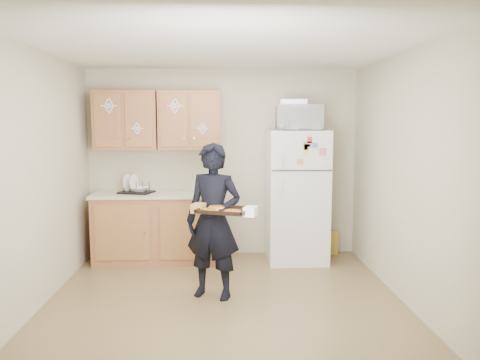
# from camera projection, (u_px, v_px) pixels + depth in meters

# --- Properties ---
(floor) EXTENTS (3.60, 3.60, 0.00)m
(floor) POSITION_uv_depth(u_px,v_px,m) (225.00, 302.00, 4.70)
(floor) COLOR brown
(floor) RESTS_ON ground
(ceiling) EXTENTS (3.60, 3.60, 0.00)m
(ceiling) POSITION_uv_depth(u_px,v_px,m) (224.00, 47.00, 4.40)
(ceiling) COLOR white
(ceiling) RESTS_ON wall_back
(wall_back) EXTENTS (3.60, 0.04, 2.50)m
(wall_back) POSITION_uv_depth(u_px,v_px,m) (223.00, 163.00, 6.33)
(wall_back) COLOR #BFB79B
(wall_back) RESTS_ON floor
(wall_front) EXTENTS (3.60, 0.04, 2.50)m
(wall_front) POSITION_uv_depth(u_px,v_px,m) (227.00, 216.00, 2.76)
(wall_front) COLOR #BFB79B
(wall_front) RESTS_ON floor
(wall_left) EXTENTS (0.04, 3.60, 2.50)m
(wall_left) POSITION_uv_depth(u_px,v_px,m) (36.00, 180.00, 4.47)
(wall_left) COLOR #BFB79B
(wall_left) RESTS_ON floor
(wall_right) EXTENTS (0.04, 3.60, 2.50)m
(wall_right) POSITION_uv_depth(u_px,v_px,m) (406.00, 178.00, 4.63)
(wall_right) COLOR #BFB79B
(wall_right) RESTS_ON floor
(refrigerator) EXTENTS (0.75, 0.70, 1.70)m
(refrigerator) POSITION_uv_depth(u_px,v_px,m) (297.00, 196.00, 6.06)
(refrigerator) COLOR white
(refrigerator) RESTS_ON floor
(base_cabinet) EXTENTS (1.60, 0.60, 0.86)m
(base_cabinet) POSITION_uv_depth(u_px,v_px,m) (158.00, 228.00, 6.08)
(base_cabinet) COLOR brown
(base_cabinet) RESTS_ON floor
(countertop) EXTENTS (1.64, 0.64, 0.04)m
(countertop) POSITION_uv_depth(u_px,v_px,m) (157.00, 194.00, 6.03)
(countertop) COLOR beige
(countertop) RESTS_ON base_cabinet
(upper_cab_left) EXTENTS (0.80, 0.33, 0.75)m
(upper_cab_left) POSITION_uv_depth(u_px,v_px,m) (126.00, 120.00, 6.03)
(upper_cab_left) COLOR brown
(upper_cab_left) RESTS_ON wall_back
(upper_cab_right) EXTENTS (0.80, 0.33, 0.75)m
(upper_cab_right) POSITION_uv_depth(u_px,v_px,m) (190.00, 120.00, 6.06)
(upper_cab_right) COLOR brown
(upper_cab_right) RESTS_ON wall_back
(cereal_box) EXTENTS (0.20, 0.07, 0.32)m
(cereal_box) POSITION_uv_depth(u_px,v_px,m) (330.00, 243.00, 6.40)
(cereal_box) COLOR #DDCE4E
(cereal_box) RESTS_ON floor
(person) EXTENTS (0.68, 0.56, 1.60)m
(person) POSITION_uv_depth(u_px,v_px,m) (213.00, 221.00, 4.77)
(person) COLOR black
(person) RESTS_ON floor
(baking_tray) EXTENTS (0.57, 0.49, 0.04)m
(baking_tray) POSITION_uv_depth(u_px,v_px,m) (224.00, 211.00, 4.48)
(baking_tray) COLOR black
(baking_tray) RESTS_ON person
(pizza_front_left) EXTENTS (0.16, 0.16, 0.02)m
(pizza_front_left) POSITION_uv_depth(u_px,v_px,m) (210.00, 210.00, 4.43)
(pizza_front_left) COLOR orange
(pizza_front_left) RESTS_ON baking_tray
(pizza_front_right) EXTENTS (0.16, 0.16, 0.02)m
(pizza_front_right) POSITION_uv_depth(u_px,v_px,m) (232.00, 211.00, 4.37)
(pizza_front_right) COLOR orange
(pizza_front_right) RESTS_ON baking_tray
(pizza_back_left) EXTENTS (0.16, 0.16, 0.02)m
(pizza_back_left) POSITION_uv_depth(u_px,v_px,m) (216.00, 207.00, 4.58)
(pizza_back_left) COLOR orange
(pizza_back_left) RESTS_ON baking_tray
(microwave) EXTENTS (0.59, 0.41, 0.32)m
(microwave) POSITION_uv_depth(u_px,v_px,m) (299.00, 118.00, 5.88)
(microwave) COLOR white
(microwave) RESTS_ON refrigerator
(foil_pan) EXTENTS (0.37, 0.29, 0.07)m
(foil_pan) POSITION_uv_depth(u_px,v_px,m) (294.00, 102.00, 5.89)
(foil_pan) COLOR #A8A9AF
(foil_pan) RESTS_ON microwave
(dish_rack) EXTENTS (0.47, 0.41, 0.16)m
(dish_rack) POSITION_uv_depth(u_px,v_px,m) (136.00, 187.00, 5.99)
(dish_rack) COLOR black
(dish_rack) RESTS_ON countertop
(bowl) EXTENTS (0.29, 0.29, 0.06)m
(bowl) POSITION_uv_depth(u_px,v_px,m) (140.00, 189.00, 5.99)
(bowl) COLOR white
(bowl) RESTS_ON dish_rack
(soap_bottle) EXTENTS (0.11, 0.11, 0.19)m
(soap_bottle) POSITION_uv_depth(u_px,v_px,m) (197.00, 186.00, 5.91)
(soap_bottle) COLOR white
(soap_bottle) RESTS_ON countertop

